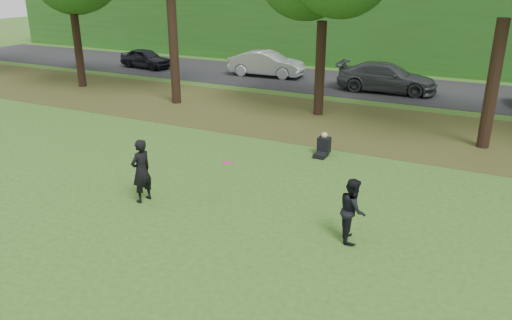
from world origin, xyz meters
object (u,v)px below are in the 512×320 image
at_px(player_left, 141,171).
at_px(seated_person, 323,147).
at_px(frisbee, 228,162).
at_px(player_right, 352,210).

height_order(player_left, seated_person, player_left).
bearing_deg(frisbee, seated_person, 82.23).
xyz_separation_m(player_left, player_right, (5.86, 0.49, -0.12)).
bearing_deg(frisbee, player_left, -171.45).
bearing_deg(player_right, player_left, 73.15).
height_order(player_right, seated_person, player_right).
bearing_deg(seated_person, player_left, -118.78).
relative_size(player_left, player_right, 1.15).
height_order(frisbee, seated_person, frisbee).
xyz_separation_m(player_right, frisbee, (-3.32, -0.10, 0.67)).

